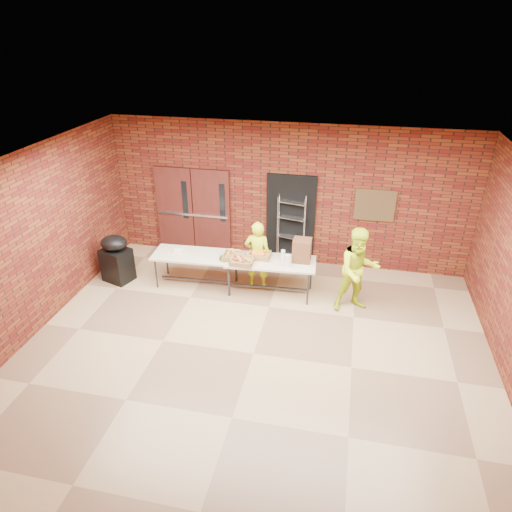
{
  "coord_description": "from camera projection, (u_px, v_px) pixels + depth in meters",
  "views": [
    {
      "loc": [
        1.33,
        -5.99,
        5.13
      ],
      "look_at": [
        -0.26,
        1.4,
        1.14
      ],
      "focal_mm": 32.0,
      "sensor_mm": 36.0,
      "label": 1
    }
  ],
  "objects": [
    {
      "name": "table_left",
      "position": [
        195.0,
        257.0,
        9.52
      ],
      "size": [
        1.81,
        0.83,
        0.73
      ],
      "rotation": [
        0.0,
        0.0,
        0.05
      ],
      "color": "#B6A98B",
      "rests_on": "room"
    },
    {
      "name": "coffee_dispenser",
      "position": [
        302.0,
        250.0,
        9.11
      ],
      "size": [
        0.36,
        0.32,
        0.47
      ],
      "primitive_type": "cube",
      "color": "#57301D",
      "rests_on": "table_right"
    },
    {
      "name": "basket_bananas",
      "position": [
        234.0,
        256.0,
        9.27
      ],
      "size": [
        0.43,
        0.34,
        0.13
      ],
      "color": "olive",
      "rests_on": "table_right"
    },
    {
      "name": "cup_stack_back",
      "position": [
        283.0,
        256.0,
        9.16
      ],
      "size": [
        0.08,
        0.08,
        0.24
      ],
      "primitive_type": "cylinder",
      "color": "silver",
      "rests_on": "table_right"
    },
    {
      "name": "dark_doorway",
      "position": [
        290.0,
        220.0,
        10.3
      ],
      "size": [
        1.1,
        0.06,
        2.1
      ],
      "primitive_type": "cube",
      "color": "black",
      "rests_on": "room"
    },
    {
      "name": "wire_rack",
      "position": [
        291.0,
        231.0,
        10.27
      ],
      "size": [
        0.64,
        0.33,
        1.66
      ],
      "primitive_type": null,
      "rotation": [
        0.0,
        0.0,
        -0.21
      ],
      "color": "#B0AFB6",
      "rests_on": "room"
    },
    {
      "name": "room",
      "position": [
        253.0,
        273.0,
        7.07
      ],
      "size": [
        8.08,
        7.08,
        3.28
      ],
      "color": "brown",
      "rests_on": "ground"
    },
    {
      "name": "napkin_box",
      "position": [
        179.0,
        251.0,
        9.58
      ],
      "size": [
        0.18,
        0.12,
        0.06
      ],
      "primitive_type": "cube",
      "color": "silver",
      "rests_on": "table_left"
    },
    {
      "name": "table_right",
      "position": [
        271.0,
        264.0,
        9.24
      ],
      "size": [
        1.85,
        0.86,
        0.74
      ],
      "rotation": [
        0.0,
        0.0,
        0.06
      ],
      "color": "#B6A98B",
      "rests_on": "room"
    },
    {
      "name": "covered_grill",
      "position": [
        116.0,
        258.0,
        9.77
      ],
      "size": [
        0.7,
        0.64,
        1.05
      ],
      "rotation": [
        0.0,
        0.0,
        -0.32
      ],
      "color": "black",
      "rests_on": "room"
    },
    {
      "name": "volunteer_woman",
      "position": [
        257.0,
        255.0,
        9.43
      ],
      "size": [
        0.56,
        0.38,
        1.49
      ],
      "primitive_type": "imported",
      "rotation": [
        0.0,
        0.0,
        3.18
      ],
      "color": "#B8D017",
      "rests_on": "room"
    },
    {
      "name": "bronze_plaque",
      "position": [
        375.0,
        205.0,
        9.72
      ],
      "size": [
        0.85,
        0.04,
        0.7
      ],
      "primitive_type": "cube",
      "color": "#452F1B",
      "rests_on": "room"
    },
    {
      "name": "muffin_tray",
      "position": [
        228.0,
        257.0,
        9.3
      ],
      "size": [
        0.36,
        0.36,
        0.09
      ],
      "color": "#144C1A",
      "rests_on": "table_left"
    },
    {
      "name": "basket_oranges",
      "position": [
        259.0,
        255.0,
        9.31
      ],
      "size": [
        0.44,
        0.34,
        0.14
      ],
      "color": "olive",
      "rests_on": "table_right"
    },
    {
      "name": "basket_apples",
      "position": [
        242.0,
        261.0,
        9.08
      ],
      "size": [
        0.45,
        0.35,
        0.14
      ],
      "color": "olive",
      "rests_on": "table_right"
    },
    {
      "name": "cup_stack_front",
      "position": [
        289.0,
        261.0,
        8.99
      ],
      "size": [
        0.07,
        0.07,
        0.22
      ],
      "primitive_type": "cylinder",
      "color": "silver",
      "rests_on": "table_right"
    },
    {
      "name": "volunteer_man",
      "position": [
        358.0,
        270.0,
        8.64
      ],
      "size": [
        1.01,
        0.91,
        1.72
      ],
      "primitive_type": "imported",
      "rotation": [
        0.0,
        0.0,
        0.37
      ],
      "color": "#B8D017",
      "rests_on": "room"
    },
    {
      "name": "cup_stack_mid",
      "position": [
        287.0,
        261.0,
        8.92
      ],
      "size": [
        0.09,
        0.09,
        0.27
      ],
      "primitive_type": "cylinder",
      "color": "silver",
      "rests_on": "table_right"
    },
    {
      "name": "double_doors",
      "position": [
        194.0,
        212.0,
        10.71
      ],
      "size": [
        1.78,
        0.12,
        2.1
      ],
      "color": "#481714",
      "rests_on": "room"
    }
  ]
}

